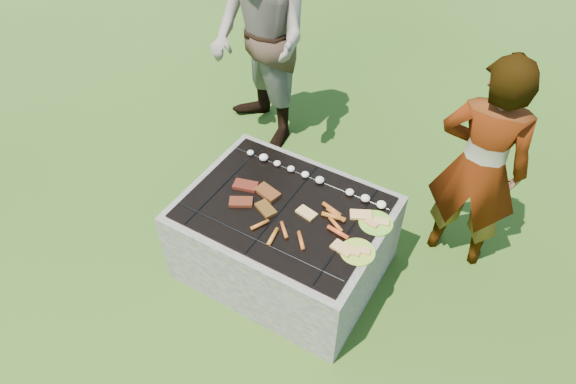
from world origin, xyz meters
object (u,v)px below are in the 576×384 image
Objects in this scene: fire_pit at (284,240)px; bystander at (259,40)px; plate_near at (357,252)px; cook at (480,167)px; plate_far at (376,223)px.

bystander is at bearing 128.51° from fire_pit.
bystander is (-1.51, 1.28, 0.35)m from plate_near.
cook reaches higher than plate_near.
bystander is at bearing 139.62° from plate_near.
bystander reaches higher than plate_far.
plate_far is 1.85m from bystander.
plate_far is 0.15× the size of bystander.
plate_near is 2.01m from bystander.
plate_near reaches higher than fire_pit.
bystander is (-0.95, 1.19, 0.68)m from fire_pit.
cook is at bearing 16.74° from bystander.
fire_pit is at bearing -162.84° from plate_far.
fire_pit is at bearing -22.55° from bystander.
cook is at bearing 63.91° from plate_near.
cook is (0.42, 0.60, 0.19)m from plate_far.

